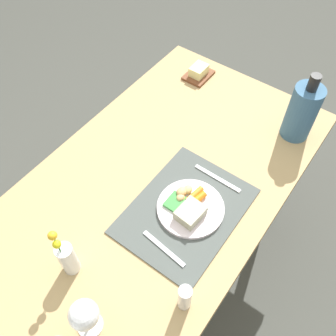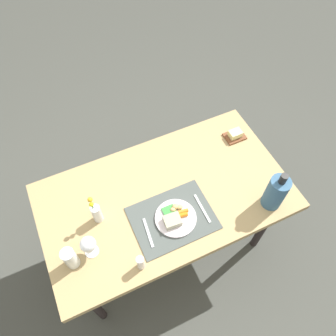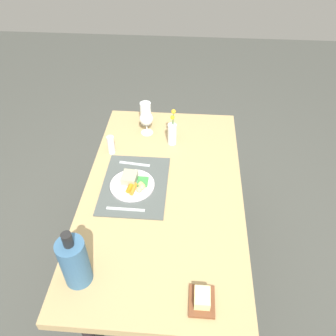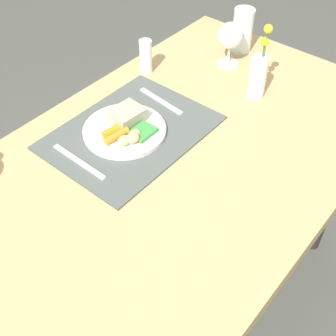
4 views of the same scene
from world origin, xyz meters
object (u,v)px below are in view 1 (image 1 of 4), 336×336
at_px(wine_glass, 84,315).
at_px(butter_dish, 199,72).
at_px(dining_table, 156,195).
at_px(flower_vase, 67,257).
at_px(knife, 217,178).
at_px(salt_shaker, 185,298).
at_px(cooler_bottle, 302,112).
at_px(fork, 164,248).
at_px(dinner_plate, 190,207).

relative_size(wine_glass, butter_dish, 1.13).
relative_size(dining_table, flower_vase, 6.20).
bearing_deg(knife, dining_table, 132.67).
bearing_deg(wine_glass, salt_shaker, -41.21).
relative_size(wine_glass, cooler_bottle, 0.51).
bearing_deg(wine_glass, fork, -5.91).
relative_size(knife, butter_dish, 1.45).
xyz_separation_m(dining_table, cooler_bottle, (0.52, -0.29, 0.19)).
xyz_separation_m(dining_table, fork, (-0.18, -0.17, 0.08)).
bearing_deg(dining_table, knife, -48.05).
relative_size(dinner_plate, fork, 1.33).
bearing_deg(knife, fork, -178.33).
xyz_separation_m(dinner_plate, cooler_bottle, (0.53, -0.14, 0.10)).
distance_m(dining_table, cooler_bottle, 0.63).
xyz_separation_m(knife, cooler_bottle, (0.37, -0.13, 0.11)).
bearing_deg(salt_shaker, knife, 19.52).
bearing_deg(dinner_plate, cooler_bottle, -14.28).
xyz_separation_m(fork, cooler_bottle, (0.70, -0.12, 0.11)).
relative_size(dining_table, dinner_plate, 6.28).
xyz_separation_m(cooler_bottle, flower_vase, (-0.92, 0.31, -0.04)).
relative_size(cooler_bottle, flower_vase, 1.24).
bearing_deg(salt_shaker, dinner_plate, 31.31).
bearing_deg(butter_dish, knife, -139.75).
distance_m(wine_glass, flower_vase, 0.19).
xyz_separation_m(dining_table, wine_glass, (-0.49, -0.14, 0.17)).
height_order(knife, salt_shaker, salt_shaker).
bearing_deg(flower_vase, salt_shaker, -71.60).
xyz_separation_m(dinner_plate, wine_glass, (-0.47, 0.02, 0.08)).
relative_size(dinner_plate, salt_shaker, 2.07).
xyz_separation_m(wine_glass, flower_vase, (0.09, 0.16, -0.02)).
relative_size(butter_dish, flower_vase, 0.56).
height_order(knife, cooler_bottle, cooler_bottle).
height_order(dinner_plate, knife, dinner_plate).
xyz_separation_m(butter_dish, flower_vase, (-0.98, -0.18, 0.06)).
height_order(dinner_plate, flower_vase, flower_vase).
bearing_deg(dinner_plate, fork, -174.83).
xyz_separation_m(fork, butter_dish, (0.77, 0.37, 0.01)).
bearing_deg(cooler_bottle, knife, 161.15).
height_order(dining_table, knife, knife).
height_order(dining_table, salt_shaker, salt_shaker).
bearing_deg(salt_shaker, flower_vase, 108.40).
height_order(dining_table, cooler_bottle, cooler_bottle).
distance_m(knife, flower_vase, 0.58).
relative_size(fork, butter_dish, 1.32).
distance_m(fork, wine_glass, 0.32).
bearing_deg(salt_shaker, cooler_bottle, 1.90).
bearing_deg(fork, salt_shaker, -118.11).
height_order(dinner_plate, butter_dish, dinner_plate).
distance_m(dinner_plate, wine_glass, 0.48).
xyz_separation_m(fork, salt_shaker, (-0.10, -0.15, 0.05)).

